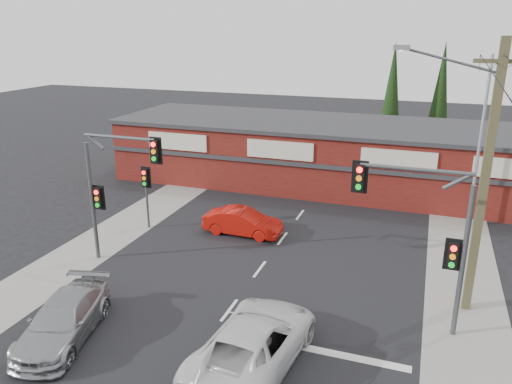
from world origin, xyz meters
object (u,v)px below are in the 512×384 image
(silver_suv, at_px, (63,320))
(red_sedan, at_px, (243,222))
(utility_pole, at_px, (482,173))
(white_suv, at_px, (254,342))
(shop_building, at_px, (311,152))

(silver_suv, relative_size, red_sedan, 1.19)
(silver_suv, height_order, red_sedan, silver_suv)
(utility_pole, bearing_deg, white_suv, -137.89)
(utility_pole, bearing_deg, silver_suv, -152.96)
(shop_building, bearing_deg, white_suv, -81.55)
(red_sedan, bearing_deg, shop_building, -4.80)
(white_suv, xyz_separation_m, silver_suv, (-6.66, -0.87, -0.11))
(shop_building, xyz_separation_m, utility_pole, (9.36, -14.00, 3.26))
(white_suv, xyz_separation_m, shop_building, (-2.94, 19.80, 1.33))
(silver_suv, bearing_deg, red_sedan, 62.40)
(silver_suv, relative_size, utility_pole, 0.48)
(shop_building, bearing_deg, silver_suv, -100.20)
(red_sedan, distance_m, shop_building, 10.30)
(white_suv, relative_size, silver_suv, 1.20)
(white_suv, height_order, shop_building, shop_building)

